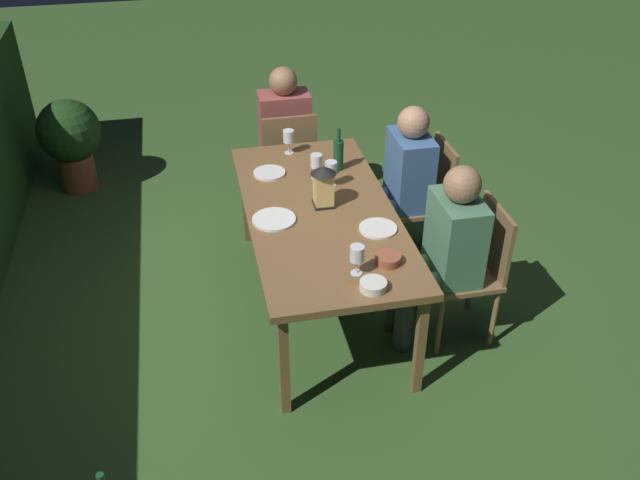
% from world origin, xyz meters
% --- Properties ---
extents(ground_plane, '(16.00, 16.00, 0.00)m').
position_xyz_m(ground_plane, '(0.00, 0.00, 0.00)').
color(ground_plane, '#385B28').
extents(dining_table, '(1.85, 0.88, 0.72)m').
position_xyz_m(dining_table, '(0.00, 0.00, 0.67)').
color(dining_table, brown).
rests_on(dining_table, ground).
extents(chair_side_left_a, '(0.42, 0.40, 0.87)m').
position_xyz_m(chair_side_left_a, '(-0.42, -0.83, 0.49)').
color(chair_side_left_a, brown).
rests_on(chair_side_left_a, ground).
extents(person_in_green, '(0.38, 0.47, 1.15)m').
position_xyz_m(person_in_green, '(-0.42, -0.64, 0.64)').
color(person_in_green, '#4C7A5B').
rests_on(person_in_green, ground).
extents(chair_side_left_b, '(0.42, 0.40, 0.87)m').
position_xyz_m(chair_side_left_b, '(0.42, -0.83, 0.49)').
color(chair_side_left_b, brown).
rests_on(chair_side_left_b, ground).
extents(person_in_blue, '(0.38, 0.47, 1.15)m').
position_xyz_m(person_in_blue, '(0.42, -0.64, 0.64)').
color(person_in_blue, '#426699').
rests_on(person_in_blue, ground).
extents(chair_head_far, '(0.40, 0.42, 0.87)m').
position_xyz_m(chair_head_far, '(1.17, 0.00, 0.49)').
color(chair_head_far, brown).
rests_on(chair_head_far, ground).
extents(person_in_rust, '(0.48, 0.38, 1.15)m').
position_xyz_m(person_in_rust, '(1.37, 0.00, 0.64)').
color(person_in_rust, '#9E4C47').
rests_on(person_in_rust, ground).
extents(lantern_centerpiece, '(0.15, 0.15, 0.27)m').
position_xyz_m(lantern_centerpiece, '(0.05, -0.03, 0.87)').
color(lantern_centerpiece, black).
rests_on(lantern_centerpiece, dining_table).
extents(green_bottle_on_table, '(0.07, 0.07, 0.29)m').
position_xyz_m(green_bottle_on_table, '(0.49, -0.23, 0.83)').
color(green_bottle_on_table, '#144723').
rests_on(green_bottle_on_table, dining_table).
extents(wine_glass_a, '(0.08, 0.08, 0.17)m').
position_xyz_m(wine_glass_a, '(-0.66, -0.05, 0.84)').
color(wine_glass_a, silver).
rests_on(wine_glass_a, dining_table).
extents(wine_glass_b, '(0.08, 0.08, 0.17)m').
position_xyz_m(wine_glass_b, '(0.39, -0.06, 0.84)').
color(wine_glass_b, silver).
rests_on(wine_glass_b, dining_table).
extents(wine_glass_c, '(0.08, 0.08, 0.17)m').
position_xyz_m(wine_glass_c, '(0.79, 0.05, 0.84)').
color(wine_glass_c, silver).
rests_on(wine_glass_c, dining_table).
extents(wine_glass_d, '(0.08, 0.08, 0.17)m').
position_xyz_m(wine_glass_d, '(0.28, -0.13, 0.84)').
color(wine_glass_d, silver).
rests_on(wine_glass_d, dining_table).
extents(plate_a, '(0.26, 0.26, 0.01)m').
position_xyz_m(plate_a, '(-0.06, 0.29, 0.73)').
color(plate_a, white).
rests_on(plate_a, dining_table).
extents(plate_b, '(0.21, 0.21, 0.01)m').
position_xyz_m(plate_b, '(0.51, 0.23, 0.73)').
color(plate_b, white).
rests_on(plate_b, dining_table).
extents(plate_c, '(0.22, 0.22, 0.01)m').
position_xyz_m(plate_c, '(-0.28, -0.28, 0.73)').
color(plate_c, white).
rests_on(plate_c, dining_table).
extents(bowl_olives, '(0.14, 0.14, 0.05)m').
position_xyz_m(bowl_olives, '(-0.81, -0.10, 0.75)').
color(bowl_olives, silver).
rests_on(bowl_olives, dining_table).
extents(bowl_bread, '(0.14, 0.14, 0.05)m').
position_xyz_m(bowl_bread, '(-0.60, -0.24, 0.75)').
color(bowl_bread, '#9E5138').
rests_on(bowl_bread, dining_table).
extents(potted_plant_by_hedge, '(0.50, 0.50, 0.77)m').
position_xyz_m(potted_plant_by_hedge, '(1.95, 1.67, 0.46)').
color(potted_plant_by_hedge, brown).
rests_on(potted_plant_by_hedge, ground).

